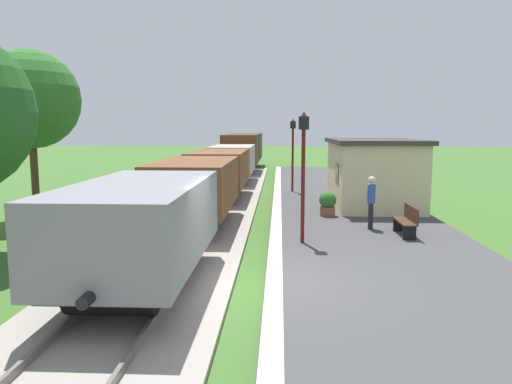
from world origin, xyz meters
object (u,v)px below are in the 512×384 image
(station_hut, at_px, (373,172))
(bench_near_hut, at_px, (407,220))
(bench_down_platform, at_px, (352,180))
(person_waiting, at_px, (371,200))
(potted_planter, at_px, (328,203))
(lamp_post_near, at_px, (303,153))
(freight_train, at_px, (229,163))
(tree_trackside_far, at_px, (30,100))
(lamp_post_far, at_px, (293,141))

(station_hut, height_order, bench_near_hut, station_hut)
(station_hut, relative_size, bench_down_platform, 3.87)
(bench_down_platform, xyz_separation_m, person_waiting, (-0.92, -10.44, 0.46))
(potted_planter, xyz_separation_m, lamp_post_near, (-1.13, -4.25, 2.08))
(freight_train, bearing_deg, station_hut, -45.99)
(station_hut, xyz_separation_m, bench_near_hut, (-0.03, -5.80, -0.93))
(potted_planter, height_order, tree_trackside_far, tree_trackside_far)
(potted_planter, bearing_deg, bench_down_platform, 75.71)
(potted_planter, distance_m, tree_trackside_far, 11.74)
(freight_train, bearing_deg, tree_trackside_far, -123.85)
(bench_down_platform, bearing_deg, bench_near_hut, -90.00)
(bench_down_platform, distance_m, tree_trackside_far, 15.92)
(person_waiting, xyz_separation_m, potted_planter, (-1.15, 2.29, -0.46))
(person_waiting, distance_m, lamp_post_far, 9.53)
(bench_near_hut, relative_size, person_waiting, 0.88)
(bench_down_platform, xyz_separation_m, tree_trackside_far, (-13.18, -8.07, 3.81))
(station_hut, xyz_separation_m, potted_planter, (-2.11, -2.60, -0.93))
(station_hut, height_order, person_waiting, station_hut)
(bench_down_platform, bearing_deg, tree_trackside_far, -148.54)
(potted_planter, bearing_deg, lamp_post_near, -104.91)
(potted_planter, bearing_deg, tree_trackside_far, 179.60)
(potted_planter, distance_m, lamp_post_far, 7.21)
(station_hut, xyz_separation_m, tree_trackside_far, (-13.21, -2.53, 2.87))
(bench_down_platform, distance_m, lamp_post_near, 12.98)
(station_hut, distance_m, lamp_post_far, 5.44)
(lamp_post_far, height_order, tree_trackside_far, tree_trackside_far)
(potted_planter, xyz_separation_m, tree_trackside_far, (-11.11, 0.08, 3.80))
(station_hut, xyz_separation_m, lamp_post_near, (-3.24, -6.86, 1.15))
(person_waiting, height_order, lamp_post_far, lamp_post_far)
(freight_train, xyz_separation_m, person_waiting, (5.84, -11.94, -0.32))
(freight_train, xyz_separation_m, tree_trackside_far, (-6.42, -9.56, 3.02))
(lamp_post_far, bearing_deg, station_hut, -52.43)
(tree_trackside_far, bearing_deg, lamp_post_near, -23.47)
(station_hut, bearing_deg, potted_planter, -128.97)
(tree_trackside_far, bearing_deg, bench_down_platform, 31.46)
(person_waiting, bearing_deg, bench_near_hut, 143.37)
(potted_planter, bearing_deg, freight_train, 115.95)
(bench_near_hut, distance_m, person_waiting, 1.37)
(person_waiting, bearing_deg, lamp_post_far, -68.16)
(station_hut, distance_m, bench_near_hut, 5.88)
(bench_down_platform, bearing_deg, potted_planter, -104.29)
(bench_near_hut, relative_size, lamp_post_near, 0.41)
(person_waiting, relative_size, potted_planter, 1.87)
(freight_train, height_order, bench_near_hut, freight_train)
(bench_near_hut, distance_m, lamp_post_far, 10.72)
(bench_near_hut, height_order, lamp_post_far, lamp_post_far)
(freight_train, bearing_deg, person_waiting, -63.91)
(station_hut, xyz_separation_m, lamp_post_far, (-3.24, 4.21, 1.15))
(freight_train, height_order, lamp_post_far, lamp_post_far)
(freight_train, relative_size, tree_trackside_far, 6.15)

